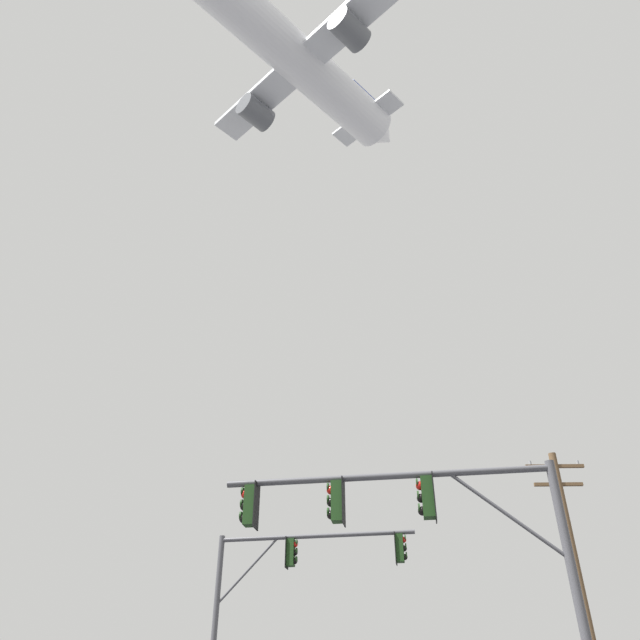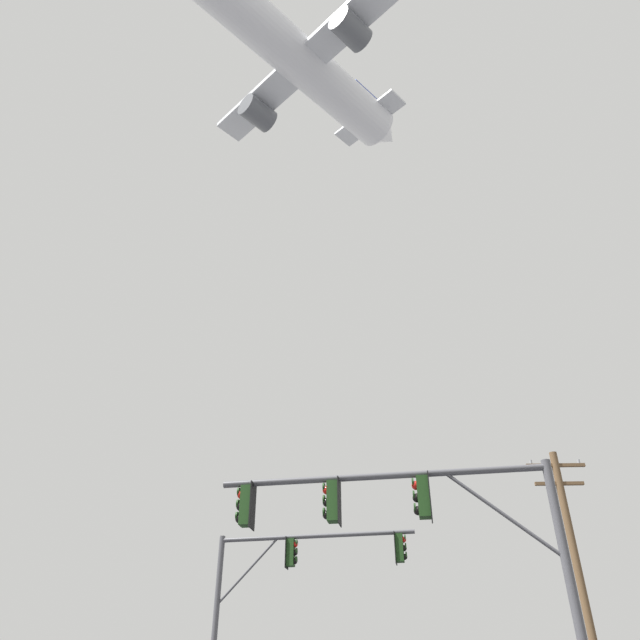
{
  "view_description": "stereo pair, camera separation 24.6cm",
  "coord_description": "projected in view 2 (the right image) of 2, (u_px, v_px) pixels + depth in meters",
  "views": [
    {
      "loc": [
        0.01,
        -5.68,
        1.22
      ],
      "look_at": [
        -0.53,
        16.7,
        15.54
      ],
      "focal_mm": 34.22,
      "sensor_mm": 36.0,
      "label": 1
    },
    {
      "loc": [
        0.26,
        -5.67,
        1.22
      ],
      "look_at": [
        -0.53,
        16.7,
        15.54
      ],
      "focal_mm": 34.22,
      "sensor_mm": 36.0,
      "label": 2
    }
  ],
  "objects": [
    {
      "name": "signal_pole_near",
      "position": [
        414.0,
        525.0,
        13.19
      ],
      "size": [
        7.4,
        1.24,
        5.85
      ],
      "color": "#4C4C51",
      "rests_on": "ground"
    },
    {
      "name": "signal_pole_far",
      "position": [
        285.0,
        580.0,
        20.85
      ],
      "size": [
        6.94,
        1.31,
        6.51
      ],
      "color": "#4C4C51",
      "rests_on": "ground"
    },
    {
      "name": "utility_pole",
      "position": [
        579.0,
        577.0,
        20.96
      ],
      "size": [
        2.2,
        0.28,
        9.51
      ],
      "color": "brown",
      "rests_on": "ground"
    },
    {
      "name": "airplane",
      "position": [
        296.0,
        58.0,
        59.47
      ],
      "size": [
        23.31,
        24.66,
        8.24
      ],
      "color": "white"
    }
  ]
}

